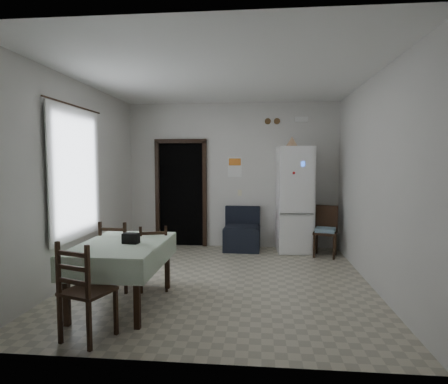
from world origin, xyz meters
The scene contains 25 objects.
ground centered at (0.00, 0.00, 0.00)m, with size 4.50×4.50×0.00m, color #B0A88F.
ceiling centered at (0.00, 0.00, 2.90)m, with size 4.20×4.50×0.02m, color white, non-canonical shape.
wall_back centered at (0.00, 2.25, 1.45)m, with size 4.20×0.02×2.90m, color silver, non-canonical shape.
wall_front centered at (0.00, -2.25, 1.45)m, with size 4.20×0.02×2.90m, color silver, non-canonical shape.
wall_left centered at (-2.10, 0.00, 1.45)m, with size 0.02×4.50×2.90m, color silver, non-canonical shape.
wall_right centered at (2.10, 0.00, 1.45)m, with size 0.02×4.50×2.90m, color silver, non-canonical shape.
doorway centered at (-1.05, 2.45, 1.06)m, with size 1.06×0.52×2.22m.
window_recess centered at (-2.15, -0.20, 1.55)m, with size 0.10×1.20×1.60m, color silver.
curtain centered at (-2.04, -0.20, 1.55)m, with size 0.02×1.45×1.85m, color white.
curtain_rod centered at (-2.03, -0.20, 2.50)m, with size 0.02×0.02×1.60m, color black.
calendar centered at (0.05, 2.24, 1.62)m, with size 0.28×0.02×0.40m, color white.
calendar_image centered at (0.05, 2.23, 1.72)m, with size 0.24×0.01×0.14m, color orange.
light_switch centered at (0.15, 2.24, 1.10)m, with size 0.08×0.02×0.12m, color beige.
vent_left centered at (0.70, 2.23, 2.52)m, with size 0.12×0.12×0.03m, color #513A20.
vent_right centered at (0.88, 2.23, 2.52)m, with size 0.12×0.12×0.03m, color #513A20.
emergency_light centered at (1.35, 2.21, 2.55)m, with size 0.25×0.07×0.09m, color white.
fridge centered at (1.22, 1.93, 1.00)m, with size 0.65×0.65×2.01m, color white, non-canonical shape.
tan_cone centered at (1.15, 1.95, 2.10)m, with size 0.23×0.23×0.19m, color tan.
navy_seat centered at (0.21, 1.93, 0.42)m, with size 0.69×0.67×0.83m, color black, non-canonical shape.
corner_chair centered at (1.74, 1.57, 0.46)m, with size 0.40×0.40×0.92m, color black, non-canonical shape.
dining_table centered at (-1.07, -1.02, 0.38)m, with size 0.96×1.45×0.76m, color #B1C7AA, non-canonical shape.
black_bag centered at (-0.95, -1.05, 0.82)m, with size 0.19×0.11×0.12m, color black.
dining_chair_far_left centered at (-1.33, -0.47, 0.47)m, with size 0.40×0.40×0.94m, color black, non-canonical shape.
dining_chair_far_right centered at (-0.86, -0.43, 0.44)m, with size 0.38×0.38×0.88m, color black, non-canonical shape.
dining_chair_near_head centered at (-1.08, -1.91, 0.49)m, with size 0.42×0.42×0.98m, color black, non-canonical shape.
Camera 1 is at (0.56, -5.27, 1.71)m, focal length 30.00 mm.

